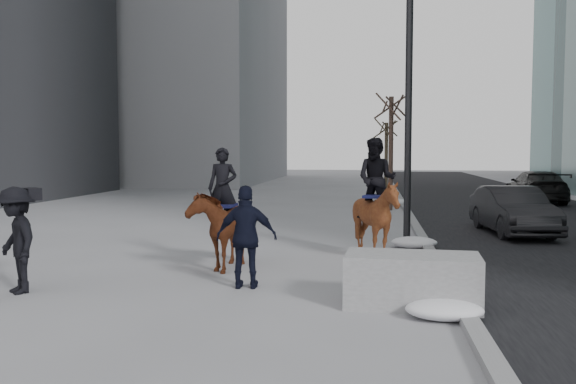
# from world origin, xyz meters

# --- Properties ---
(ground) EXTENTS (120.00, 120.00, 0.00)m
(ground) POSITION_xyz_m (0.00, 0.00, 0.00)
(ground) COLOR gray
(ground) RESTS_ON ground
(road) EXTENTS (8.00, 90.00, 0.01)m
(road) POSITION_xyz_m (7.00, 10.00, 0.01)
(road) COLOR black
(road) RESTS_ON ground
(curb) EXTENTS (0.25, 90.00, 0.12)m
(curb) POSITION_xyz_m (3.00, 10.00, 0.06)
(curb) COLOR gray
(curb) RESTS_ON ground
(planter) EXTENTS (2.04, 1.12, 0.79)m
(planter) POSITION_xyz_m (2.30, -1.79, 0.40)
(planter) COLOR #979699
(planter) RESTS_ON ground
(car_near) EXTENTS (1.81, 4.15, 1.33)m
(car_near) POSITION_xyz_m (5.59, 6.58, 0.66)
(car_near) COLOR black
(car_near) RESTS_ON ground
(car_far) EXTENTS (2.17, 4.96, 1.42)m
(car_far) POSITION_xyz_m (8.96, 17.37, 0.71)
(car_far) COLOR black
(car_far) RESTS_ON ground
(tree_near) EXTENTS (1.20, 1.20, 4.88)m
(tree_near) POSITION_xyz_m (2.40, 12.93, 2.44)
(tree_near) COLOR #3A2922
(tree_near) RESTS_ON ground
(tree_far) EXTENTS (1.20, 1.20, 4.14)m
(tree_far) POSITION_xyz_m (2.40, 20.63, 2.07)
(tree_far) COLOR #3C3023
(tree_far) RESTS_ON ground
(mounted_left) EXTENTS (0.98, 1.91, 2.40)m
(mounted_left) POSITION_xyz_m (-1.29, 0.79, 0.89)
(mounted_left) COLOR #4C220F
(mounted_left) RESTS_ON ground
(mounted_right) EXTENTS (1.76, 1.87, 2.62)m
(mounted_right) POSITION_xyz_m (1.78, 2.18, 1.05)
(mounted_right) COLOR #481C0E
(mounted_right) RESTS_ON ground
(feeder) EXTENTS (1.06, 0.90, 1.75)m
(feeder) POSITION_xyz_m (-0.42, -0.93, 0.88)
(feeder) COLOR black
(feeder) RESTS_ON ground
(camera_crew) EXTENTS (1.28, 1.24, 1.75)m
(camera_crew) POSITION_xyz_m (-4.08, -1.80, 0.89)
(camera_crew) COLOR black
(camera_crew) RESTS_ON ground
(lamppost) EXTENTS (0.25, 0.81, 9.09)m
(lamppost) POSITION_xyz_m (2.60, 5.09, 4.99)
(lamppost) COLOR black
(lamppost) RESTS_ON ground
(snow_piles) EXTENTS (1.14, 18.10, 0.29)m
(snow_piles) POSITION_xyz_m (2.70, 5.92, 0.14)
(snow_piles) COLOR silver
(snow_piles) RESTS_ON ground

